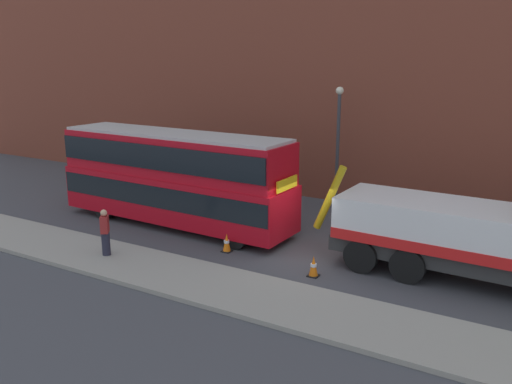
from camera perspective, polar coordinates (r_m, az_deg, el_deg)
name	(u,v)px	position (r m, az deg, el deg)	size (l,w,h in m)	color
ground_plane	(309,254)	(19.95, 5.72, -6.68)	(120.00, 120.00, 0.00)	#424247
near_kerb	(252,295)	(16.49, -0.49, -11.00)	(60.00, 2.80, 0.15)	gray
building_facade	(387,36)	(26.34, 13.93, 15.97)	(60.00, 1.50, 16.00)	brown
recovery_tow_truck	(490,233)	(18.21, 23.87, -4.08)	(10.18, 2.93, 3.67)	#2D2D2D
double_decker_bus	(174,175)	(22.93, -8.82, 1.83)	(11.11, 2.91, 4.06)	#B70C19
pedestrian_onlooker	(105,233)	(19.86, -15.94, -4.26)	(0.44, 0.48, 1.71)	#232333
traffic_cone_near_bus	(227,243)	(20.02, -3.17, -5.51)	(0.36, 0.36, 0.72)	orange
traffic_cone_midway	(314,267)	(17.93, 6.21, -8.00)	(0.36, 0.36, 0.72)	orange
street_lamp	(338,138)	(24.96, 8.82, 5.74)	(0.36, 0.36, 5.83)	#38383D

